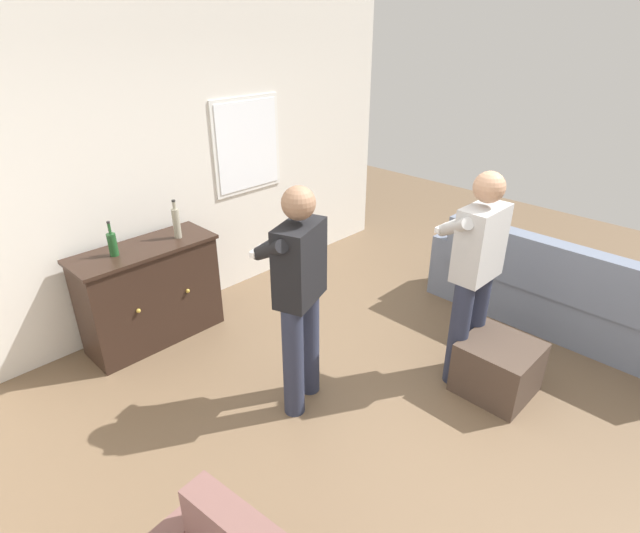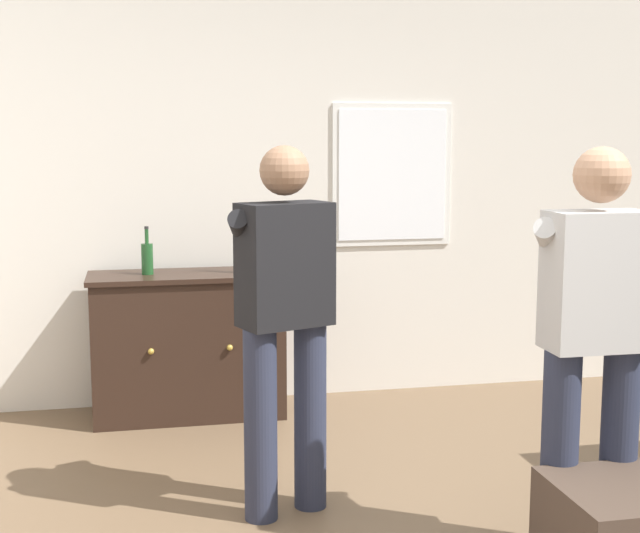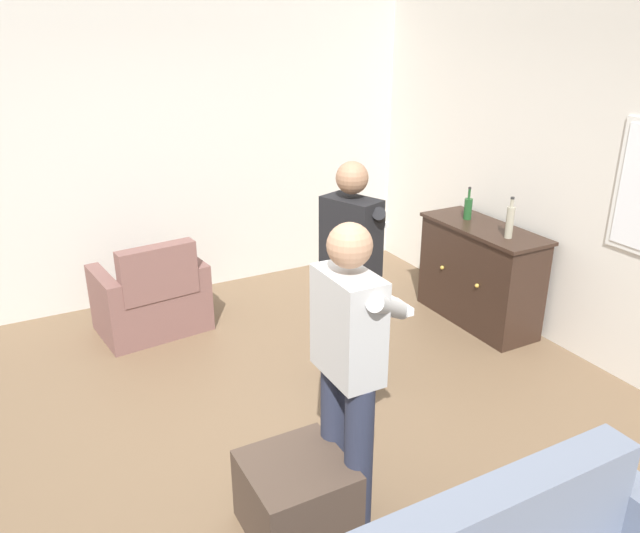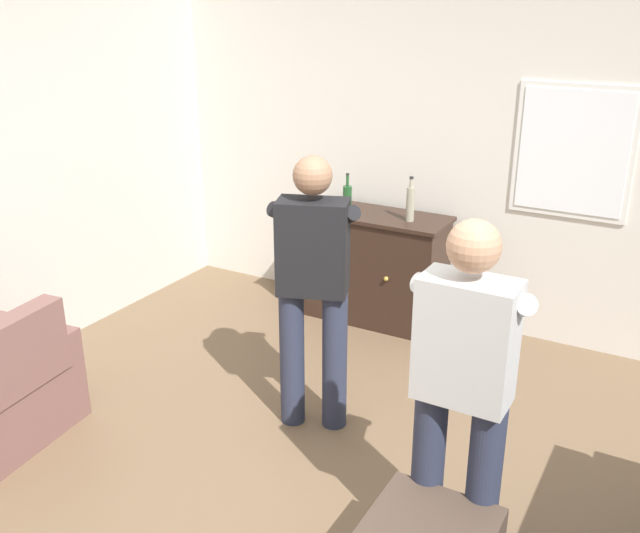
# 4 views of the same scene
# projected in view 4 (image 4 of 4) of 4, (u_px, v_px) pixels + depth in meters

# --- Properties ---
(ground) EXTENTS (10.40, 10.40, 0.00)m
(ground) POSITION_uv_depth(u_px,v_px,m) (298.00, 512.00, 3.67)
(ground) COLOR brown
(wall_back_with_window) EXTENTS (5.20, 0.15, 2.80)m
(wall_back_with_window) POSITION_uv_depth(u_px,v_px,m) (481.00, 150.00, 5.32)
(wall_back_with_window) COLOR silver
(wall_back_with_window) RESTS_ON ground
(sideboard_cabinet) EXTENTS (1.19, 0.49, 0.89)m
(sideboard_cabinet) POSITION_uv_depth(u_px,v_px,m) (372.00, 267.00, 5.69)
(sideboard_cabinet) COLOR black
(sideboard_cabinet) RESTS_ON ground
(bottle_wine_green) EXTENTS (0.06, 0.06, 0.34)m
(bottle_wine_green) POSITION_uv_depth(u_px,v_px,m) (410.00, 203.00, 5.31)
(bottle_wine_green) COLOR gray
(bottle_wine_green) RESTS_ON sideboard_cabinet
(bottle_liquor_amber) EXTENTS (0.07, 0.07, 0.29)m
(bottle_liquor_amber) POSITION_uv_depth(u_px,v_px,m) (347.00, 197.00, 5.61)
(bottle_liquor_amber) COLOR #1E4C23
(bottle_liquor_amber) RESTS_ON sideboard_cabinet
(person_standing_left) EXTENTS (0.52, 0.52, 1.68)m
(person_standing_left) POSITION_uv_depth(u_px,v_px,m) (313.00, 282.00, 4.12)
(person_standing_left) COLOR #282D42
(person_standing_left) RESTS_ON ground
(person_standing_right) EXTENTS (0.56, 0.48, 1.68)m
(person_standing_right) POSITION_uv_depth(u_px,v_px,m) (463.00, 385.00, 3.04)
(person_standing_right) COLOR #282D42
(person_standing_right) RESTS_ON ground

